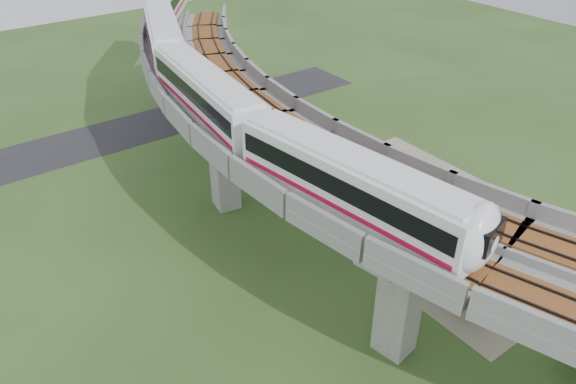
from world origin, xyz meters
The scene contains 16 objects.
ground centered at (0.00, 0.00, 0.00)m, with size 160.00×160.00×0.00m, color #2F491D.
dirt_lot centered at (14.00, -2.00, 0.02)m, with size 18.00×26.00×0.04m, color #7E745C.
asphalt_road centered at (0.00, 30.00, 0.01)m, with size 60.00×8.00×0.03m, color #232326.
viaduct centered at (3.84, 0.00, 9.05)m, with size 19.58×73.98×11.40m.
metro_train centered at (1.93, 13.67, 12.31)m, with size 18.85×59.65×3.64m.
fence centered at (9.75, 0.00, 0.75)m, with size 3.87×38.73×1.50m.
tree_0 centered at (12.48, 23.76, 1.76)m, with size 2.02×2.02×2.62m.
tree_1 centered at (8.82, 15.36, 1.88)m, with size 2.65×2.65×3.01m.
tree_2 centered at (8.46, 11.52, 2.21)m, with size 3.17×3.17×3.56m.
tree_3 centered at (7.03, 6.74, 1.86)m, with size 1.96×1.96×2.70m.
tree_4 centered at (6.14, -1.73, 1.97)m, with size 1.94×1.94×2.80m.
tree_5 centered at (7.53, -7.93, 2.58)m, with size 2.75×2.75×3.76m.
tree_6 centered at (7.24, -11.64, 2.25)m, with size 2.17×2.17×3.18m.
car_white centered at (9.35, -10.90, 0.60)m, with size 1.31×3.26×1.11m, color silver.
car_red centered at (14.44, -5.66, 0.59)m, with size 1.16×3.32×1.09m, color maroon.
car_dark centered at (12.19, 3.61, 0.61)m, with size 1.59×3.90×1.13m, color black.
Camera 1 is at (-19.66, -26.88, 28.00)m, focal length 35.00 mm.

